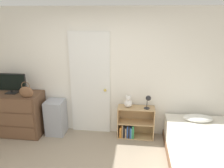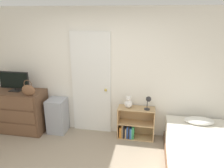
% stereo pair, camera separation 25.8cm
% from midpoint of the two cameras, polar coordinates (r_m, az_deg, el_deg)
% --- Properties ---
extents(wall_back, '(10.00, 0.06, 2.55)m').
position_cam_midpoint_polar(wall_back, '(4.38, -1.00, 2.88)').
color(wall_back, white).
rests_on(wall_back, ground_plane).
extents(door_closed, '(0.81, 0.09, 2.10)m').
position_cam_midpoint_polar(door_closed, '(4.44, -3.77, 0.00)').
color(door_closed, white).
rests_on(door_closed, ground_plane).
extents(dresser, '(1.09, 0.55, 0.89)m').
position_cam_midpoint_polar(dresser, '(5.01, -21.63, -6.55)').
color(dresser, brown).
rests_on(dresser, ground_plane).
extents(tv, '(0.64, 0.16, 0.41)m').
position_cam_midpoint_polar(tv, '(4.81, -22.81, 0.72)').
color(tv, black).
rests_on(tv, dresser).
extents(handbag, '(0.28, 0.09, 0.32)m').
position_cam_midpoint_polar(handbag, '(4.46, -19.49, -1.49)').
color(handbag, brown).
rests_on(handbag, dresser).
extents(storage_bin, '(0.37, 0.37, 0.73)m').
position_cam_midpoint_polar(storage_bin, '(4.75, -12.55, -8.08)').
color(storage_bin, '#999EA8').
rests_on(storage_bin, ground_plane).
extents(bookshelf, '(0.73, 0.28, 0.65)m').
position_cam_midpoint_polar(bookshelf, '(4.51, 7.16, -10.72)').
color(bookshelf, tan).
rests_on(bookshelf, ground_plane).
extents(teddy_bear, '(0.16, 0.16, 0.24)m').
position_cam_midpoint_polar(teddy_bear, '(4.29, 6.05, -4.86)').
color(teddy_bear, silver).
rests_on(teddy_bear, bookshelf).
extents(desk_lamp, '(0.13, 0.12, 0.27)m').
position_cam_midpoint_polar(desk_lamp, '(4.21, 11.21, -4.26)').
color(desk_lamp, '#262628').
rests_on(desk_lamp, bookshelf).
extents(bed, '(1.19, 1.92, 0.61)m').
position_cam_midpoint_polar(bed, '(3.96, 25.01, -17.09)').
color(bed, brown).
rests_on(bed, ground_plane).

